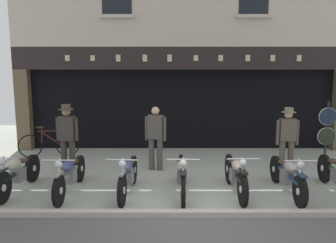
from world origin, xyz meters
TOP-DOWN VIEW (x-y plane):
  - shop_facade at (0.00, 6.99)m, footprint 10.99×4.42m
  - motorcycle_far_left at (-3.64, 1.27)m, footprint 0.62×1.95m
  - motorcycle_left at (-2.52, 1.21)m, footprint 0.62×2.06m
  - motorcycle_center_left at (-1.29, 1.13)m, footprint 0.62×1.95m
  - motorcycle_center at (-0.16, 1.17)m, footprint 0.62×2.05m
  - motorcycle_center_right at (0.96, 1.16)m, footprint 0.62×2.01m
  - motorcycle_right at (2.03, 1.15)m, footprint 0.62×2.05m
  - salesman_left at (-2.97, 2.61)m, footprint 0.56×0.36m
  - shopkeeper_center at (-0.78, 2.87)m, footprint 0.55×0.30m
  - salesman_right at (2.56, 2.69)m, footprint 0.56×0.35m
  - tyre_sign_pole at (4.10, 3.85)m, footprint 0.52×0.06m
  - advert_board_near at (-1.57, 5.40)m, footprint 0.65×0.03m
  - advert_board_far at (-2.55, 5.40)m, footprint 0.78×0.03m
  - leaning_bicycle at (-4.04, 4.24)m, footprint 1.75×0.56m

SIDE VIEW (x-z plane):
  - leaning_bicycle at x=-4.04m, z-range -0.10..0.85m
  - motorcycle_left at x=-2.52m, z-range -0.04..0.87m
  - motorcycle_right at x=2.03m, z-range -0.04..0.87m
  - motorcycle_far_left at x=-3.64m, z-range -0.04..0.88m
  - motorcycle_center_left at x=-1.29m, z-range -0.03..0.88m
  - motorcycle_center at x=-0.16m, z-range -0.04..0.89m
  - motorcycle_center_right at x=0.96m, z-range -0.03..0.90m
  - shopkeeper_center at x=-0.78m, z-range 0.09..1.74m
  - salesman_right at x=2.56m, z-range 0.09..1.74m
  - tyre_sign_pole at x=4.10m, z-range 0.11..1.82m
  - salesman_left at x=-2.97m, z-range 0.11..1.85m
  - advert_board_far at x=-2.55m, z-range 0.98..2.10m
  - advert_board_near at x=-1.57m, z-range 1.16..2.11m
  - shop_facade at x=0.00m, z-range -1.57..5.12m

